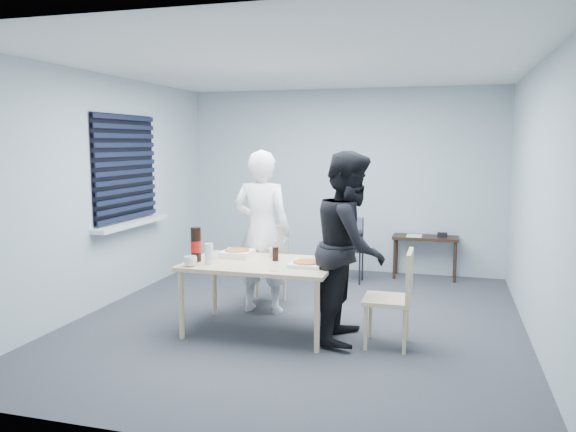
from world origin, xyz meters
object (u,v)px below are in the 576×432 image
(person_black, at_px, (350,247))
(backpack, at_px, (352,233))
(side_table, at_px, (425,242))
(stool, at_px, (352,256))
(chair_far, at_px, (268,259))
(chair_right, at_px, (397,292))
(mug_a, at_px, (190,261))
(soda_bottle, at_px, (196,245))
(dining_table, at_px, (260,268))
(mug_b, at_px, (273,252))
(person_white, at_px, (262,232))

(person_black, bearing_deg, backpack, 9.02)
(backpack, bearing_deg, side_table, 35.99)
(stool, height_order, backpack, backpack)
(chair_far, xyz_separation_m, side_table, (1.70, 1.70, -0.01))
(chair_right, xyz_separation_m, mug_a, (-1.89, -0.30, 0.23))
(chair_far, relative_size, backpack, 2.22)
(side_table, distance_m, mug_a, 3.67)
(chair_far, distance_m, person_black, 1.51)
(mug_a, xyz_separation_m, soda_bottle, (-0.04, 0.22, 0.11))
(side_table, xyz_separation_m, mug_a, (-2.03, -3.05, 0.24))
(dining_table, relative_size, chair_right, 1.61)
(mug_b, bearing_deg, chair_far, 111.44)
(chair_far, xyz_separation_m, person_black, (1.11, -0.96, 0.37))
(mug_b, bearing_deg, side_table, 59.86)
(person_white, xyz_separation_m, soda_bottle, (-0.41, -0.78, -0.03))
(mug_a, distance_m, soda_bottle, 0.25)
(mug_b, bearing_deg, person_black, -15.15)
(dining_table, xyz_separation_m, mug_a, (-0.57, -0.35, 0.11))
(person_white, xyz_separation_m, person_black, (1.07, -0.60, 0.00))
(person_white, xyz_separation_m, stool, (0.73, 1.55, -0.53))
(chair_far, bearing_deg, mug_a, -103.62)
(chair_right, height_order, person_white, person_white)
(mug_a, bearing_deg, chair_far, 76.38)
(person_white, bearing_deg, person_black, 150.63)
(dining_table, xyz_separation_m, backpack, (0.53, 2.19, 0.02))
(side_table, bearing_deg, mug_b, -120.14)
(chair_right, xyz_separation_m, backpack, (-0.79, 2.25, 0.15))
(person_black, relative_size, soda_bottle, 5.28)
(dining_table, bearing_deg, person_black, 3.17)
(person_black, height_order, mug_a, person_black)
(person_white, height_order, person_black, same)
(person_black, bearing_deg, stool, 8.97)
(person_white, distance_m, backpack, 1.72)
(chair_far, height_order, mug_b, chair_far)
(dining_table, relative_size, soda_bottle, 4.26)
(side_table, bearing_deg, dining_table, -118.35)
(person_white, bearing_deg, mug_a, 69.75)
(dining_table, distance_m, stool, 2.28)
(stool, relative_size, mug_a, 3.78)
(stool, relative_size, mug_b, 4.65)
(person_black, distance_m, soda_bottle, 1.50)
(soda_bottle, bearing_deg, chair_right, 2.28)
(dining_table, height_order, person_white, person_white)
(chair_right, xyz_separation_m, person_white, (-1.52, 0.70, 0.37))
(dining_table, height_order, soda_bottle, soda_bottle)
(chair_far, xyz_separation_m, stool, (0.77, 1.20, -0.16))
(dining_table, distance_m, chair_right, 1.32)
(chair_right, bearing_deg, side_table, 87.08)
(mug_a, relative_size, mug_b, 1.23)
(side_table, height_order, soda_bottle, soda_bottle)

